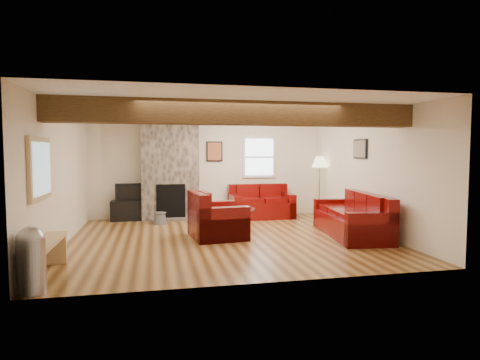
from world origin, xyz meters
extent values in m
plane|color=brown|center=(0.00, 0.00, 0.00)|extent=(8.00, 8.00, 0.00)
plane|color=white|center=(0.00, 0.00, 2.50)|extent=(8.00, 8.00, 0.00)
plane|color=beige|center=(0.00, 2.75, 1.25)|extent=(8.00, 0.00, 8.00)
plane|color=beige|center=(0.00, -2.75, 1.25)|extent=(8.00, 0.00, 8.00)
plane|color=beige|center=(-3.00, 0.00, 1.25)|extent=(0.00, 7.50, 7.50)
plane|color=beige|center=(3.00, 0.00, 1.25)|extent=(0.00, 7.50, 7.50)
cube|color=#331D0F|center=(0.00, -1.25, 2.31)|extent=(6.00, 0.36, 0.38)
cube|color=#3C362E|center=(-1.00, 2.50, 1.25)|extent=(1.40, 0.50, 2.50)
cube|color=black|center=(-1.00, 2.25, 0.45)|extent=(0.70, 0.06, 0.90)
cube|color=#3C362E|center=(-1.00, 2.20, 0.04)|extent=(1.00, 0.25, 0.08)
cylinder|color=#472D17|center=(0.25, 0.73, 0.02)|extent=(0.65, 0.65, 0.04)
cylinder|color=#472D17|center=(0.25, 0.73, 0.22)|extent=(0.35, 0.35, 0.43)
cylinder|color=white|center=(0.25, 0.73, 0.47)|extent=(0.97, 0.97, 0.02)
cube|color=maroon|center=(0.25, 0.73, 0.49)|extent=(0.27, 0.19, 0.03)
cube|color=black|center=(-1.95, 2.53, 0.25)|extent=(0.98, 0.39, 0.49)
imported|color=black|center=(-1.95, 2.53, 0.71)|extent=(0.74, 0.10, 0.43)
cylinder|color=tan|center=(2.80, 2.07, 0.02)|extent=(0.28, 0.28, 0.03)
cylinder|color=tan|center=(2.80, 2.07, 0.70)|extent=(0.03, 0.03, 1.41)
cone|color=beige|center=(2.80, 2.07, 1.43)|extent=(0.40, 0.40, 0.28)
camera|label=1|loc=(-1.36, -7.63, 1.68)|focal=30.00mm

